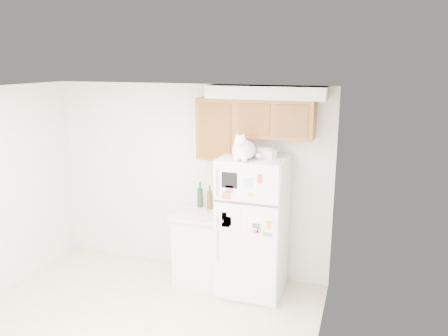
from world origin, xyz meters
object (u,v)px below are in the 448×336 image
at_px(refrigerator, 253,225).
at_px(storage_box_back, 265,152).
at_px(base_counter, 202,245).
at_px(bottle_amber, 210,197).
at_px(cat, 243,149).
at_px(storage_box_front, 269,154).
at_px(bottle_green, 200,195).

xyz_separation_m(refrigerator, storage_box_back, (0.11, 0.09, 0.90)).
relative_size(refrigerator, storage_box_back, 9.44).
distance_m(base_counter, bottle_amber, 0.63).
bearing_deg(cat, bottle_amber, 143.12).
bearing_deg(cat, base_counter, 156.00).
relative_size(refrigerator, base_counter, 1.85).
relative_size(storage_box_back, bottle_amber, 0.57).
bearing_deg(bottle_amber, refrigerator, -19.17).
xyz_separation_m(base_counter, storage_box_front, (0.86, -0.09, 1.28)).
relative_size(cat, bottle_amber, 1.48).
xyz_separation_m(base_counter, bottle_green, (-0.09, 0.18, 0.63)).
bearing_deg(bottle_green, storage_box_front, -15.36).
distance_m(base_counter, bottle_green, 0.66).
distance_m(refrigerator, bottle_green, 0.85).
relative_size(cat, bottle_green, 1.38).
bearing_deg(storage_box_front, refrigerator, -163.74).
distance_m(base_counter, cat, 1.52).
xyz_separation_m(refrigerator, base_counter, (-0.69, 0.07, -0.39)).
height_order(refrigerator, storage_box_back, storage_box_back).
height_order(base_counter, bottle_green, bottle_green).
bearing_deg(bottle_green, base_counter, -62.69).
distance_m(storage_box_back, bottle_green, 1.12).
height_order(cat, storage_box_back, cat).
relative_size(cat, storage_box_back, 2.59).
bearing_deg(refrigerator, bottle_amber, 160.83).
relative_size(base_counter, storage_box_front, 6.13).
bearing_deg(refrigerator, storage_box_front, -4.15).
distance_m(refrigerator, cat, 0.99).
height_order(storage_box_back, bottle_amber, storage_box_back).
bearing_deg(storage_box_front, storage_box_back, 142.65).
bearing_deg(bottle_green, storage_box_back, -10.41).
bearing_deg(storage_box_front, bottle_green, -174.94).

